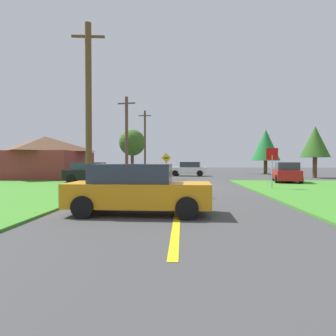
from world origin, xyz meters
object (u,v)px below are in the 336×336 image
Objects in this scene: car_on_crossroad at (286,173)px; oak_tree_right at (315,142)px; stop_sign at (272,161)px; car_approaching_junction at (189,169)px; oak_tree_left at (132,143)px; utility_pole_far at (145,141)px; barn at (45,158)px; direction_sign at (166,163)px; pine_tree_center at (266,145)px; parked_car_near_building at (92,173)px; utility_pole_mid at (127,137)px; utility_pole_near at (89,106)px; car_behind_on_main_road at (137,189)px.

oak_tree_right is (5.36, 7.38, 2.85)m from car_on_crossroad.
car_approaching_junction is at bearing -78.22° from stop_sign.
stop_sign is at bearing -57.23° from oak_tree_left.
oak_tree_left is 20.04m from oak_tree_right.
utility_pole_far is 16.98m from barn.
direction_sign is at bearing 80.93° from car_approaching_junction.
pine_tree_center reaches higher than direction_sign.
car_on_crossroad is at bearing 0.48° from parked_car_near_building.
utility_pole_mid is at bearing 143.54° from direction_sign.
car_approaching_junction is at bearing 72.13° from utility_pole_near.
car_approaching_junction is 0.48× the size of utility_pole_far.
utility_pole_far is 1.52× the size of pine_tree_center.
utility_pole_mid reaches higher than barn.
car_behind_on_main_road is at bearing -90.03° from direction_sign.
utility_pole_mid is 5.78m from direction_sign.
car_on_crossroad is at bearing -55.01° from utility_pole_far.
direction_sign is at bearing -63.27° from oak_tree_left.
parked_car_near_building is (-12.47, 5.07, -0.94)m from stop_sign.
utility_pole_far reaches higher than oak_tree_right.
car_on_crossroad is 18.77m from oak_tree_left.
car_approaching_junction is 0.53× the size of utility_pole_mid.
car_on_crossroad is 1.04× the size of parked_car_near_building.
stop_sign is 15.58m from oak_tree_right.
utility_pole_mid is at bearing 9.87° from barn.
pine_tree_center is (12.55, 31.26, 3.03)m from car_behind_on_main_road.
utility_pole_far is (1.69, 20.07, 3.81)m from parked_car_near_building.
utility_pole_mid is (-0.40, 13.49, -0.57)m from utility_pole_near.
oak_tree_left reaches higher than stop_sign.
direction_sign is (4.13, -3.05, -2.65)m from utility_pole_mid.
parked_car_near_building is at bearing 105.62° from utility_pole_near.
car_approaching_junction is 0.81× the size of oak_tree_right.
utility_pole_far is at bearing 90.52° from utility_pole_near.
pine_tree_center reaches higher than oak_tree_right.
car_behind_on_main_road is 8.72m from utility_pole_near.
parked_car_near_building is (-15.25, -0.70, 0.00)m from car_on_crossroad.
pine_tree_center is at bearing 56.32° from utility_pole_near.
oak_tree_left is at bearing 45.46° from barn.
pine_tree_center is 0.77× the size of barn.
utility_pole_mid is (-6.31, -4.82, 3.36)m from car_approaching_junction.
utility_pole_far is 3.68× the size of direction_sign.
pine_tree_center is 9.73m from oak_tree_right.
car_behind_on_main_road is 0.78× the size of pine_tree_center.
barn reaches higher than car_on_crossroad.
car_approaching_junction is at bearing -10.18° from oak_tree_left.
direction_sign is at bearing 91.32° from car_behind_on_main_road.
car_behind_on_main_road is 26.93m from oak_tree_left.
oak_tree_left reaches higher than car_behind_on_main_road.
utility_pole_mid reaches higher than car_approaching_junction.
utility_pole_far reaches higher than barn.
utility_pole_far reaches higher than stop_sign.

